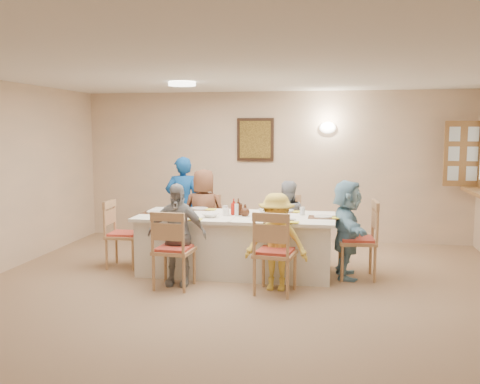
% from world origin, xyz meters
% --- Properties ---
extents(ground, '(7.00, 7.00, 0.00)m').
position_xyz_m(ground, '(0.00, 0.00, 0.00)').
color(ground, '#A57A5A').
extents(room_walls, '(7.00, 7.00, 7.00)m').
position_xyz_m(room_walls, '(0.00, 0.00, 1.51)').
color(room_walls, '#C9B196').
rests_on(room_walls, ground).
extents(wall_picture, '(0.62, 0.05, 0.72)m').
position_xyz_m(wall_picture, '(-0.30, 3.46, 1.70)').
color(wall_picture, black).
rests_on(wall_picture, room_walls).
extents(wall_sconce, '(0.26, 0.09, 0.18)m').
position_xyz_m(wall_sconce, '(0.90, 3.44, 1.90)').
color(wall_sconce, white).
rests_on(wall_sconce, room_walls).
extents(ceiling_light, '(0.36, 0.36, 0.05)m').
position_xyz_m(ceiling_light, '(-1.00, 1.50, 2.47)').
color(ceiling_light, white).
rests_on(ceiling_light, room_walls).
extents(shutter_door, '(0.55, 0.04, 1.00)m').
position_xyz_m(shutter_door, '(2.95, 3.16, 1.50)').
color(shutter_door, olive).
rests_on(shutter_door, room_walls).
extents(dining_table, '(2.54, 1.08, 0.76)m').
position_xyz_m(dining_table, '(-0.23, 1.28, 0.38)').
color(dining_table, white).
rests_on(dining_table, ground).
extents(chair_back_left, '(0.46, 0.46, 0.91)m').
position_xyz_m(chair_back_left, '(-0.83, 2.08, 0.45)').
color(chair_back_left, tan).
rests_on(chair_back_left, ground).
extents(chair_back_right, '(0.49, 0.49, 0.93)m').
position_xyz_m(chair_back_right, '(0.37, 2.08, 0.46)').
color(chair_back_right, tan).
rests_on(chair_back_right, ground).
extents(chair_front_left, '(0.48, 0.48, 0.94)m').
position_xyz_m(chair_front_left, '(-0.83, 0.48, 0.47)').
color(chair_front_left, tan).
rests_on(chair_front_left, ground).
extents(chair_front_right, '(0.52, 0.52, 0.97)m').
position_xyz_m(chair_front_right, '(0.37, 0.48, 0.48)').
color(chair_front_right, tan).
rests_on(chair_front_right, ground).
extents(chair_left_end, '(0.46, 0.46, 0.92)m').
position_xyz_m(chair_left_end, '(-1.78, 1.28, 0.46)').
color(chair_left_end, tan).
rests_on(chair_left_end, ground).
extents(chair_right_end, '(0.51, 0.51, 0.99)m').
position_xyz_m(chair_right_end, '(1.32, 1.28, 0.50)').
color(chair_right_end, tan).
rests_on(chair_right_end, ground).
extents(diner_back_left, '(0.68, 0.48, 1.31)m').
position_xyz_m(diner_back_left, '(-0.83, 1.96, 0.65)').
color(diner_back_left, brown).
rests_on(diner_back_left, ground).
extents(diner_back_right, '(0.71, 0.63, 1.15)m').
position_xyz_m(diner_back_right, '(0.37, 1.96, 0.58)').
color(diner_back_right, '#9599A5').
rests_on(diner_back_right, ground).
extents(diner_front_left, '(0.73, 0.32, 1.23)m').
position_xyz_m(diner_front_left, '(-0.83, 0.60, 0.62)').
color(diner_front_left, gray).
rests_on(diner_front_left, ground).
extents(diner_front_right, '(0.78, 0.51, 1.14)m').
position_xyz_m(diner_front_right, '(0.37, 0.60, 0.57)').
color(diner_front_right, yellow).
rests_on(diner_front_right, ground).
extents(diner_right_end, '(1.20, 0.53, 1.24)m').
position_xyz_m(diner_right_end, '(1.19, 1.28, 0.62)').
color(diner_right_end, '#82B8D3').
rests_on(diner_right_end, ground).
extents(caregiver, '(0.73, 0.66, 1.46)m').
position_xyz_m(caregiver, '(-1.28, 2.43, 0.73)').
color(caregiver, '#10458D').
rests_on(caregiver, ground).
extents(placemat_fl, '(0.34, 0.25, 0.01)m').
position_xyz_m(placemat_fl, '(-0.83, 0.86, 0.76)').
color(placemat_fl, '#472B19').
rests_on(placemat_fl, dining_table).
extents(plate_fl, '(0.26, 0.26, 0.02)m').
position_xyz_m(plate_fl, '(-0.83, 0.86, 0.77)').
color(plate_fl, white).
rests_on(plate_fl, dining_table).
extents(napkin_fl, '(0.14, 0.14, 0.01)m').
position_xyz_m(napkin_fl, '(-0.65, 0.81, 0.77)').
color(napkin_fl, yellow).
rests_on(napkin_fl, dining_table).
extents(placemat_fr, '(0.35, 0.26, 0.01)m').
position_xyz_m(placemat_fr, '(0.37, 0.86, 0.76)').
color(placemat_fr, '#472B19').
rests_on(placemat_fr, dining_table).
extents(plate_fr, '(0.25, 0.25, 0.02)m').
position_xyz_m(plate_fr, '(0.37, 0.86, 0.77)').
color(plate_fr, white).
rests_on(plate_fr, dining_table).
extents(napkin_fr, '(0.13, 0.13, 0.01)m').
position_xyz_m(napkin_fr, '(0.55, 0.81, 0.77)').
color(napkin_fr, yellow).
rests_on(napkin_fr, dining_table).
extents(placemat_bl, '(0.38, 0.28, 0.01)m').
position_xyz_m(placemat_bl, '(-0.83, 1.70, 0.76)').
color(placemat_bl, '#472B19').
rests_on(placemat_bl, dining_table).
extents(plate_bl, '(0.24, 0.24, 0.01)m').
position_xyz_m(plate_bl, '(-0.83, 1.70, 0.77)').
color(plate_bl, white).
rests_on(plate_bl, dining_table).
extents(napkin_bl, '(0.13, 0.13, 0.01)m').
position_xyz_m(napkin_bl, '(-0.65, 1.65, 0.77)').
color(napkin_bl, yellow).
rests_on(napkin_bl, dining_table).
extents(placemat_br, '(0.36, 0.27, 0.01)m').
position_xyz_m(placemat_br, '(0.37, 1.70, 0.76)').
color(placemat_br, '#472B19').
rests_on(placemat_br, dining_table).
extents(plate_br, '(0.25, 0.25, 0.02)m').
position_xyz_m(plate_br, '(0.37, 1.70, 0.77)').
color(plate_br, white).
rests_on(plate_br, dining_table).
extents(napkin_br, '(0.13, 0.13, 0.01)m').
position_xyz_m(napkin_br, '(0.55, 1.65, 0.77)').
color(napkin_br, yellow).
rests_on(napkin_br, dining_table).
extents(placemat_le, '(0.34, 0.25, 0.01)m').
position_xyz_m(placemat_le, '(-1.33, 1.28, 0.76)').
color(placemat_le, '#472B19').
rests_on(placemat_le, dining_table).
extents(plate_le, '(0.23, 0.23, 0.01)m').
position_xyz_m(plate_le, '(-1.33, 1.28, 0.77)').
color(plate_le, white).
rests_on(plate_le, dining_table).
extents(napkin_le, '(0.13, 0.13, 0.01)m').
position_xyz_m(napkin_le, '(-1.15, 1.23, 0.77)').
color(napkin_le, yellow).
rests_on(napkin_le, dining_table).
extents(placemat_re, '(0.37, 0.28, 0.01)m').
position_xyz_m(placemat_re, '(0.89, 1.28, 0.76)').
color(placemat_re, '#472B19').
rests_on(placemat_re, dining_table).
extents(plate_re, '(0.23, 0.23, 0.01)m').
position_xyz_m(plate_re, '(0.89, 1.28, 0.77)').
color(plate_re, white).
rests_on(plate_re, dining_table).
extents(napkin_re, '(0.13, 0.13, 0.01)m').
position_xyz_m(napkin_re, '(1.07, 1.23, 0.77)').
color(napkin_re, yellow).
rests_on(napkin_re, dining_table).
extents(teacup_a, '(0.19, 0.19, 0.09)m').
position_xyz_m(teacup_a, '(-1.07, 0.95, 0.80)').
color(teacup_a, white).
rests_on(teacup_a, dining_table).
extents(teacup_b, '(0.16, 0.16, 0.09)m').
position_xyz_m(teacup_b, '(0.20, 1.83, 0.80)').
color(teacup_b, white).
rests_on(teacup_b, dining_table).
extents(bowl_a, '(0.31, 0.31, 0.05)m').
position_xyz_m(bowl_a, '(-0.52, 1.06, 0.78)').
color(bowl_a, white).
rests_on(bowl_a, dining_table).
extents(bowl_b, '(0.22, 0.22, 0.05)m').
position_xyz_m(bowl_b, '(0.12, 1.53, 0.79)').
color(bowl_b, white).
rests_on(bowl_b, dining_table).
extents(condiment_ketchup, '(0.10, 0.10, 0.21)m').
position_xyz_m(condiment_ketchup, '(-0.26, 1.28, 0.87)').
color(condiment_ketchup, '#B11A0F').
rests_on(condiment_ketchup, dining_table).
extents(condiment_brown, '(0.14, 0.14, 0.21)m').
position_xyz_m(condiment_brown, '(-0.21, 1.31, 0.87)').
color(condiment_brown, '#422111').
rests_on(condiment_brown, dining_table).
extents(condiment_malt, '(0.13, 0.13, 0.15)m').
position_xyz_m(condiment_malt, '(-0.10, 1.22, 0.84)').
color(condiment_malt, '#422111').
rests_on(condiment_malt, dining_table).
extents(drinking_glass, '(0.07, 0.07, 0.11)m').
position_xyz_m(drinking_glass, '(-0.38, 1.33, 0.82)').
color(drinking_glass, silver).
rests_on(drinking_glass, dining_table).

